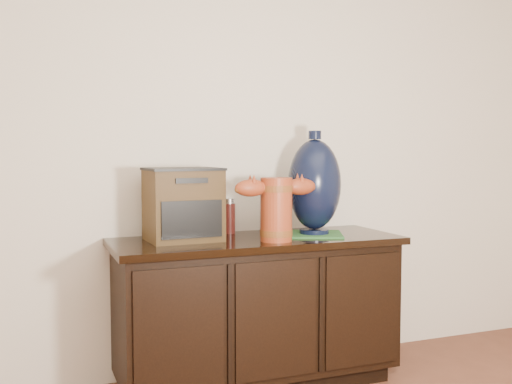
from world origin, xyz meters
name	(u,v)px	position (x,y,z in m)	size (l,w,h in m)	color
sideboard	(257,309)	(0.00, 2.23, 0.39)	(1.46, 0.56, 0.75)	black
terracotta_vessel	(276,205)	(0.05, 2.09, 0.93)	(0.44, 0.17, 0.31)	#9B3D1C
tv_radio	(183,204)	(-0.37, 2.28, 0.93)	(0.37, 0.31, 0.36)	#39250E
green_mat	(314,234)	(0.32, 2.21, 0.76)	(0.29, 0.29, 0.01)	#2C622C
lamp_base	(314,185)	(0.32, 2.21, 1.02)	(0.36, 0.36, 0.53)	black
spray_can	(229,216)	(-0.08, 2.43, 0.85)	(0.06, 0.06, 0.19)	#59140F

